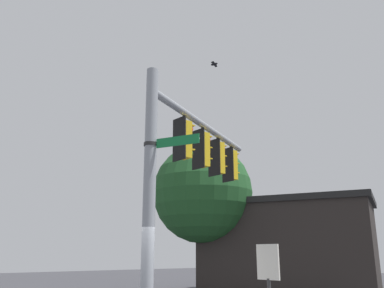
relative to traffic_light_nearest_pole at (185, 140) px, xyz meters
name	(u,v)px	position (x,y,z in m)	size (l,w,h in m)	color
signal_pole	(149,197)	(0.69, -1.62, -1.81)	(0.29, 0.29, 6.35)	gray
mast_arm	(205,126)	(-0.58, 1.31, 0.80)	(0.20, 0.20, 6.38)	gray
traffic_light_nearest_pole	(185,140)	(0.00, 0.00, 0.00)	(0.54, 0.49, 1.31)	black
traffic_light_mid_inner	(203,150)	(-0.49, 1.14, 0.00)	(0.54, 0.49, 1.31)	black
traffic_light_mid_outer	(218,158)	(-0.99, 2.28, 0.00)	(0.54, 0.49, 1.31)	black
traffic_light_arm_end	(232,165)	(-1.48, 3.41, 0.00)	(0.54, 0.49, 1.31)	black
street_name_sign	(163,143)	(1.00, -1.49, -0.56)	(1.33, 0.69, 0.22)	#147238
bird_flying	(214,64)	(-1.83, 2.97, 3.93)	(0.30, 0.37, 0.11)	black
storefront_building	(290,246)	(-4.84, 11.14, -2.65)	(10.06, 8.93, 4.64)	#282321
tree_by_storefront	(203,193)	(-7.38, 7.36, 0.04)	(5.18, 5.18, 7.62)	#4C3823
historical_marker	(269,278)	(2.40, 0.41, -3.58)	(0.60, 0.08, 2.13)	#333333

